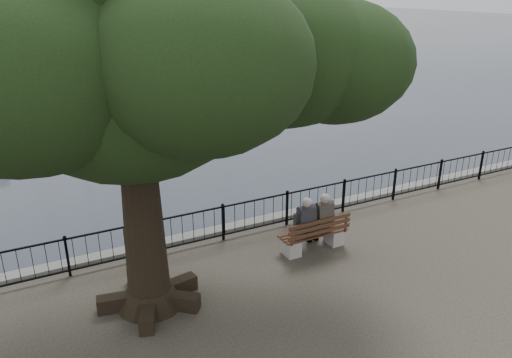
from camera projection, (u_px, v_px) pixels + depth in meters
harbor at (248, 240)px, 14.65m from camera, size 260.00×260.00×1.20m
railing at (256, 214)px, 13.86m from camera, size 22.06×0.06×1.00m
bench at (314, 238)px, 13.00m from camera, size 1.86×0.57×0.98m
person_left at (303, 226)px, 12.82m from camera, size 0.45×0.77×1.55m
person_right at (320, 221)px, 13.06m from camera, size 0.45×0.77×1.55m
tree at (167, 52)px, 9.37m from camera, size 9.91×6.92×8.09m
lion_monument at (72, 39)px, 53.86m from camera, size 5.71×5.71×8.50m
sailboat_b at (32, 108)px, 31.25m from camera, size 3.28×5.28×10.92m
sailboat_c at (157, 104)px, 32.48m from camera, size 1.38×4.70×9.89m
sailboat_d at (222, 96)px, 35.03m from camera, size 3.02×5.40×9.22m
sailboat_f at (104, 82)px, 39.76m from camera, size 3.03×5.11×9.39m
sailboat_g at (135, 72)px, 44.60m from camera, size 2.76×5.21×9.03m
sailboat_h at (18, 73)px, 43.87m from camera, size 1.74×5.58×12.75m
sailboat_i at (80, 117)px, 28.92m from camera, size 1.69×6.06×14.05m
far_shore at (185, 7)px, 87.69m from camera, size 30.00×8.60×9.18m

